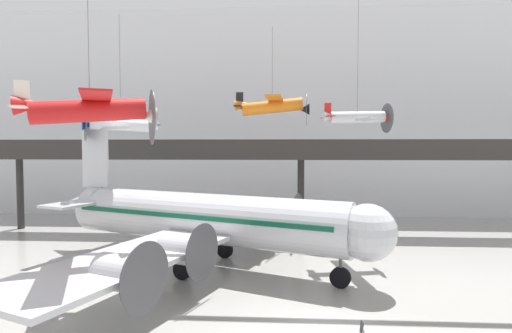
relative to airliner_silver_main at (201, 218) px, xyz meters
name	(u,v)px	position (x,y,z in m)	size (l,w,h in m)	color
hangar_back_wall	(297,113)	(7.96, 23.70, 9.62)	(140.00, 3.00, 26.45)	silver
mezzanine_walkway	(302,156)	(7.96, 11.76, 4.32)	(110.00, 3.20, 9.57)	#2D2B28
airliner_silver_main	(201,218)	(0.00, 0.00, 0.00)	(26.61, 31.15, 10.46)	silver
suspended_plane_white_twin	(121,125)	(-7.72, 4.58, 7.09)	(6.40, 7.07, 10.68)	silver
suspended_plane_orange_highwing	(272,106)	(5.06, 9.15, 9.07)	(7.11, 8.70, 9.28)	orange
suspended_plane_red_highwing	(90,110)	(-3.97, -8.68, 7.12)	(7.11, 8.12, 11.03)	red
suspended_plane_silver_racer	(357,117)	(11.72, 2.56, 7.49)	(5.35, 6.50, 10.08)	silver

